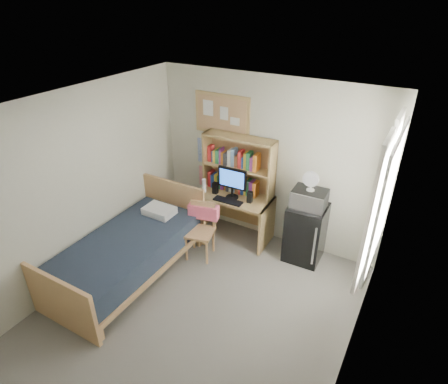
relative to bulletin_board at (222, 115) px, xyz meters
The scene contains 25 objects.
floor 2.95m from the bulletin_board, 69.48° to the right, with size 3.60×4.20×0.02m, color slate.
ceiling 2.33m from the bulletin_board, 69.48° to the right, with size 3.60×4.20×0.02m, color white.
wall_back 1.00m from the bulletin_board, ahead, with size 3.60×0.04×2.60m, color beige.
wall_left 2.40m from the bulletin_board, 116.08° to the right, with size 0.04×4.20×2.60m, color beige.
wall_right 3.37m from the bulletin_board, 38.93° to the right, with size 0.04×4.20×2.60m, color beige.
window_unit 2.70m from the bulletin_board, 19.26° to the right, with size 0.10×1.40×1.70m, color white.
curtain_left 2.83m from the bulletin_board, 27.19° to the right, with size 0.04×0.55×1.70m, color white.
curtain_right 2.57m from the bulletin_board, 10.96° to the right, with size 0.04×0.55×1.70m, color white.
bulletin_board is the anchor object (origin of this frame).
poster_wave 0.74m from the bulletin_board, behind, with size 0.30×0.01×0.42m, color #2A4BAA.
poster_japan 1.18m from the bulletin_board, behind, with size 0.28×0.01×0.36m, color #E02746.
desk 1.62m from the bulletin_board, 38.28° to the right, with size 1.20×0.60×0.75m, color tan.
desk_chair 1.81m from the bulletin_board, 78.85° to the right, with size 0.43×0.43×0.87m, color tan.
mini_fridge 2.17m from the bulletin_board, ahead, with size 0.53×0.53×0.89m, color black.
bed 2.51m from the bulletin_board, 103.57° to the right, with size 1.10×2.19×0.60m, color #1A222E.
hutch 0.81m from the bulletin_board, 22.05° to the right, with size 1.14×0.29×0.93m, color tan.
monitor 1.06m from the bulletin_board, 43.25° to the right, with size 0.46×0.04×0.49m, color black.
keyboard 1.32m from the bulletin_board, 52.19° to the right, with size 0.46×0.15×0.02m, color black.
speaker_left 1.14m from the bulletin_board, 76.75° to the right, with size 0.08×0.08×0.19m, color black.
speaker_right 1.33m from the bulletin_board, 27.40° to the right, with size 0.07×0.07×0.18m, color black.
water_bottle 1.14m from the bulletin_board, 102.29° to the right, with size 0.06×0.06×0.22m, color silver.
hoodie 1.50m from the bulletin_board, 79.45° to the right, with size 0.46×0.14×0.22m, color #F05B75.
microwave 1.83m from the bulletin_board, 10.33° to the right, with size 0.47×0.35×0.27m, color silver.
desk_fan 1.72m from the bulletin_board, 10.33° to the right, with size 0.22×0.22×0.27m, color silver.
pillow 1.75m from the bulletin_board, 112.00° to the right, with size 0.45×0.32×0.11m, color silver.
Camera 1 is at (2.02, -2.73, 3.63)m, focal length 30.00 mm.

